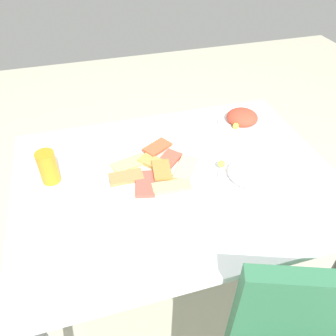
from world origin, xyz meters
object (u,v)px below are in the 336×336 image
at_px(salad_plate_rice, 242,119).
at_px(soda_can, 48,167).
at_px(pide_platter, 155,169).
at_px(dining_table, 176,194).
at_px(paper_napkin, 50,257).
at_px(salad_plate_greens, 251,175).
at_px(spoon, 49,262).
at_px(fork, 49,251).

relative_size(salad_plate_rice, soda_can, 1.72).
distance_m(pide_platter, soda_can, 0.37).
bearing_deg(dining_table, salad_plate_rice, -145.56).
xyz_separation_m(dining_table, paper_napkin, (0.45, 0.23, 0.09)).
bearing_deg(salad_plate_greens, spoon, 12.99).
xyz_separation_m(salad_plate_greens, spoon, (0.70, 0.16, -0.01)).
relative_size(salad_plate_greens, salad_plate_rice, 1.13).
relative_size(dining_table, paper_napkin, 7.24).
xyz_separation_m(paper_napkin, spoon, (0.00, 0.02, 0.00)).
bearing_deg(salad_plate_greens, fork, 10.16).
height_order(salad_plate_rice, fork, salad_plate_rice).
xyz_separation_m(dining_table, soda_can, (0.43, -0.11, 0.15)).
distance_m(dining_table, pide_platter, 0.13).
xyz_separation_m(pide_platter, salad_plate_rice, (-0.45, -0.21, 0.01)).
bearing_deg(pide_platter, paper_napkin, 36.09).
xyz_separation_m(dining_table, salad_plate_rice, (-0.38, -0.26, 0.11)).
xyz_separation_m(pide_platter, spoon, (0.38, 0.30, -0.01)).
bearing_deg(dining_table, soda_can, -13.96).
distance_m(soda_can, spoon, 0.36).
height_order(dining_table, paper_napkin, paper_napkin).
height_order(pide_platter, paper_napkin, pide_platter).
bearing_deg(pide_platter, dining_table, 142.42).
bearing_deg(pide_platter, soda_can, -8.72).
relative_size(dining_table, spoon, 6.25).
height_order(salad_plate_greens, paper_napkin, salad_plate_greens).
height_order(salad_plate_greens, spoon, salad_plate_greens).
distance_m(paper_napkin, fork, 0.02).
relative_size(dining_table, salad_plate_rice, 5.49).
relative_size(dining_table, salad_plate_greens, 4.87).
height_order(pide_platter, spoon, pide_platter).
distance_m(fork, spoon, 0.04).
relative_size(salad_plate_greens, spoon, 1.28).
bearing_deg(fork, salad_plate_rice, -152.79).
relative_size(paper_napkin, spoon, 0.86).
height_order(salad_plate_rice, soda_can, soda_can).
height_order(pide_platter, salad_plate_rice, salad_plate_rice).
bearing_deg(salad_plate_rice, dining_table, 34.44).
bearing_deg(paper_napkin, spoon, 90.00).
bearing_deg(soda_can, fork, 87.62).
height_order(dining_table, soda_can, soda_can).
xyz_separation_m(pide_platter, paper_napkin, (0.38, 0.28, -0.01)).
bearing_deg(pide_platter, fork, 34.28).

